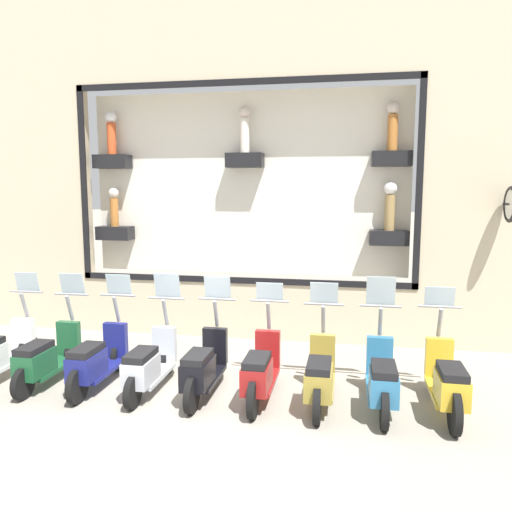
{
  "coord_description": "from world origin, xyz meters",
  "views": [
    {
      "loc": [
        -6.02,
        -2.03,
        2.97
      ],
      "look_at": [
        2.02,
        -0.54,
        1.86
      ],
      "focal_mm": 35.0,
      "sensor_mm": 36.0,
      "label": 1
    }
  ],
  "objects": [
    {
      "name": "scooter_green_7",
      "position": [
        0.57,
        2.44,
        0.42
      ],
      "size": [
        1.79,
        0.61,
        1.59
      ],
      "color": "black",
      "rests_on": "ground_plane"
    },
    {
      "name": "scooter_yellow_0",
      "position": [
        0.58,
        -3.36,
        0.44
      ],
      "size": [
        1.81,
        0.61,
        1.57
      ],
      "color": "black",
      "rests_on": "ground_plane"
    },
    {
      "name": "scooter_olive_2",
      "position": [
        0.57,
        -1.7,
        0.42
      ],
      "size": [
        1.8,
        0.6,
        1.57
      ],
      "color": "black",
      "rests_on": "ground_plane"
    },
    {
      "name": "ground_plane",
      "position": [
        0.0,
        0.0,
        0.0
      ],
      "size": [
        120.0,
        120.0,
        0.0
      ],
      "primitive_type": "plane",
      "color": "gray"
    },
    {
      "name": "scooter_black_4",
      "position": [
        0.58,
        -0.04,
        0.43
      ],
      "size": [
        1.8,
        0.61,
        1.61
      ],
      "color": "black",
      "rests_on": "ground_plane"
    },
    {
      "name": "building_facade",
      "position": [
        3.6,
        -0.0,
        5.56
      ],
      "size": [
        1.23,
        36.0,
        10.84
      ],
      "color": "beige",
      "rests_on": "ground_plane"
    },
    {
      "name": "scooter_teal_1",
      "position": [
        0.58,
        -2.53,
        0.43
      ],
      "size": [
        1.8,
        0.61,
        1.69
      ],
      "color": "black",
      "rests_on": "ground_plane"
    },
    {
      "name": "scooter_silver_5",
      "position": [
        0.57,
        0.79,
        0.42
      ],
      "size": [
        1.79,
        0.6,
        1.64
      ],
      "color": "black",
      "rests_on": "ground_plane"
    },
    {
      "name": "scooter_red_3",
      "position": [
        0.58,
        -0.87,
        0.43
      ],
      "size": [
        1.8,
        0.6,
        1.54
      ],
      "color": "black",
      "rests_on": "ground_plane"
    },
    {
      "name": "scooter_navy_6",
      "position": [
        0.58,
        1.61,
        0.43
      ],
      "size": [
        1.8,
        0.6,
        1.6
      ],
      "color": "black",
      "rests_on": "ground_plane"
    }
  ]
}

